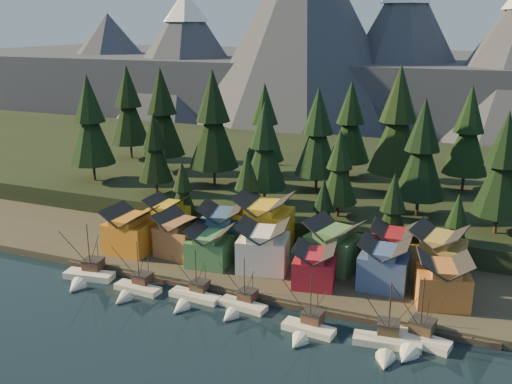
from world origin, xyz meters
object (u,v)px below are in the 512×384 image
at_px(boat_3, 240,300).
at_px(house_back_0, 167,216).
at_px(boat_5, 387,337).
at_px(house_front_0, 130,229).
at_px(boat_1, 134,283).
at_px(boat_6, 416,333).
at_px(boat_0, 86,269).
at_px(boat_4, 307,322).
at_px(house_back_1, 222,226).
at_px(boat_2, 191,292).
at_px(house_front_1, 180,234).

height_order(boat_3, house_back_0, house_back_0).
distance_m(boat_5, house_front_0, 56.99).
relative_size(boat_1, house_front_0, 1.13).
distance_m(boat_6, house_front_0, 60.19).
xyz_separation_m(boat_0, boat_4, (44.24, -2.68, -0.19)).
bearing_deg(boat_1, house_front_0, 128.79).
bearing_deg(house_back_0, house_back_1, -11.87).
distance_m(boat_2, boat_5, 34.26).
xyz_separation_m(boat_5, house_back_1, (-37.90, 22.53, 4.58)).
bearing_deg(boat_5, boat_2, 169.73).
height_order(boat_0, boat_2, boat_0).
height_order(boat_4, boat_5, boat_5).
height_order(boat_3, boat_4, boat_4).
xyz_separation_m(boat_4, house_back_0, (-40.40, 26.00, 3.95)).
bearing_deg(boat_1, boat_2, 9.55).
distance_m(boat_1, boat_3, 20.17).
height_order(boat_1, house_back_1, house_back_1).
bearing_deg(boat_0, house_front_0, 74.22).
bearing_deg(house_front_1, house_back_1, 51.47).
distance_m(boat_2, house_back_1, 21.12).
distance_m(boat_0, house_front_0, 13.31).
xyz_separation_m(boat_1, house_back_1, (7.28, 21.46, 4.61)).
relative_size(boat_1, house_front_1, 1.09).
relative_size(boat_3, boat_5, 0.88).
bearing_deg(boat_3, boat_4, -6.39).
bearing_deg(boat_2, house_back_0, 132.42).
height_order(boat_5, house_front_0, house_front_0).
bearing_deg(house_back_0, boat_3, -40.53).
bearing_deg(boat_6, house_front_1, 175.18).
bearing_deg(boat_4, boat_1, -176.98).
distance_m(boat_3, boat_6, 28.95).
height_order(boat_0, house_back_0, boat_0).
xyz_separation_m(boat_6, house_front_0, (-58.79, 12.29, 3.99)).
xyz_separation_m(boat_5, house_front_1, (-44.42, 16.65, 4.07)).
xyz_separation_m(boat_2, house_back_1, (-3.72, 20.23, 4.79)).
xyz_separation_m(boat_6, house_back_0, (-56.59, 23.01, 3.78)).
distance_m(boat_3, house_back_1, 24.19).
height_order(boat_1, house_back_0, house_back_0).
xyz_separation_m(boat_5, house_front_0, (-54.91, 14.65, 4.26)).
relative_size(boat_1, boat_5, 0.92).
bearing_deg(boat_1, boat_4, 0.20).
relative_size(boat_4, boat_5, 0.94).
height_order(boat_3, house_front_0, house_front_0).
xyz_separation_m(boat_0, house_back_0, (3.84, 23.32, 3.76)).
relative_size(house_front_0, house_back_1, 0.88).
bearing_deg(house_front_1, boat_2, -45.05).
bearing_deg(boat_5, house_front_0, 158.65).
distance_m(boat_2, boat_4, 22.07).
bearing_deg(boat_3, boat_5, 1.83).
height_order(boat_2, boat_3, boat_2).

